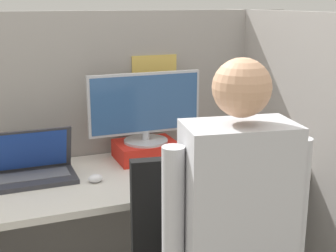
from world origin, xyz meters
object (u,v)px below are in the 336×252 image
at_px(laptop, 33,170).
at_px(person, 247,248).
at_px(monitor, 145,108).
at_px(stapler, 252,148).
at_px(carrot_toy, 187,181).
at_px(paper_box, 146,150).

relative_size(laptop, person, 0.26).
height_order(laptop, person, person).
bearing_deg(monitor, stapler, -10.11).
xyz_separation_m(carrot_toy, person, (-0.06, -0.59, 0.00)).
xyz_separation_m(paper_box, monitor, (-0.00, 0.00, 0.22)).
bearing_deg(person, stapler, 57.75).
bearing_deg(monitor, paper_box, -90.00).
xyz_separation_m(monitor, person, (-0.01, -0.99, -0.24)).
distance_m(stapler, carrot_toy, 0.59).
relative_size(laptop, stapler, 2.54).
bearing_deg(paper_box, carrot_toy, -82.84).
xyz_separation_m(monitor, carrot_toy, (0.05, -0.40, -0.24)).
bearing_deg(stapler, carrot_toy, -149.05).
relative_size(paper_box, person, 0.22).
distance_m(laptop, stapler, 1.11).
relative_size(paper_box, laptop, 0.83).
height_order(monitor, stapler, monitor).
xyz_separation_m(paper_box, person, (-0.01, -0.98, -0.02)).
xyz_separation_m(laptop, stapler, (1.11, -0.01, -0.02)).
relative_size(carrot_toy, person, 0.10).
xyz_separation_m(laptop, carrot_toy, (0.60, -0.31, -0.02)).
bearing_deg(carrot_toy, paper_box, 97.16).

